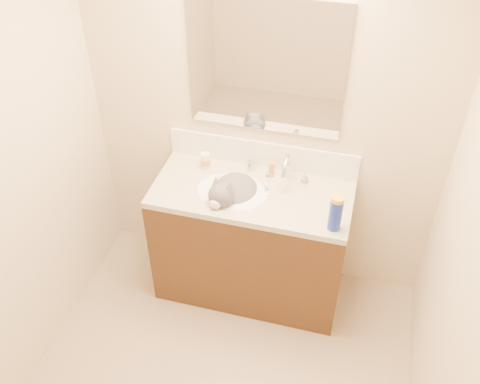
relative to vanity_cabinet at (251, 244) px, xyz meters
The scene contains 16 objects.
room_shell 1.45m from the vanity_cabinet, 90.00° to the right, with size 2.24×2.54×2.52m.
vanity_cabinet is the anchor object (origin of this frame).
counter_slab 0.43m from the vanity_cabinet, ahead, with size 1.20×0.55×0.04m, color #C2B698.
basin 0.40m from the vanity_cabinet, 165.96° to the right, with size 0.45×0.36×0.14m, color white.
faucet 0.58m from the vanity_cabinet, 37.29° to the left, with size 0.28×0.20×0.21m.
cat 0.44m from the vanity_cabinet, 164.43° to the right, with size 0.37×0.44×0.32m.
backsplash 0.60m from the vanity_cabinet, 90.00° to the left, with size 1.20×0.02×0.18m, color white.
mirror 1.16m from the vanity_cabinet, 90.00° to the left, with size 0.90×0.02×0.80m, color white.
pill_bottle 0.62m from the vanity_cabinet, 155.93° to the left, with size 0.06×0.06×0.11m, color white.
pill_label 0.62m from the vanity_cabinet, 155.93° to the left, with size 0.06×0.06×0.04m, color orange.
silver_jar 0.53m from the vanity_cabinet, 106.44° to the left, with size 0.05×0.05×0.06m, color #B7B7BC.
amber_bottle 0.54m from the vanity_cabinet, 67.19° to the left, with size 0.04×0.04×0.09m, color orange.
toothbrush 0.46m from the vanity_cabinet, 21.98° to the left, with size 0.01×0.13×0.01m, color white.
toothbrush_head 0.47m from the vanity_cabinet, 21.98° to the left, with size 0.02×0.03×0.02m, color #5A7DBF.
spray_can 0.78m from the vanity_cabinet, 20.50° to the right, with size 0.07×0.07×0.20m, color #192FB0.
spray_cap 0.85m from the vanity_cabinet, 20.50° to the right, with size 0.07×0.07×0.04m, color #FDAF1A.
Camera 1 is at (0.57, -1.42, 2.90)m, focal length 40.00 mm.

